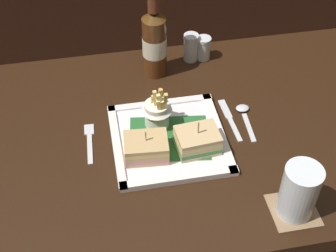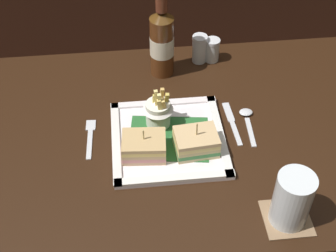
# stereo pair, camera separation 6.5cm
# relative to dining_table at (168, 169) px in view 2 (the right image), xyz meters

# --- Properties ---
(dining_table) EXTENTS (1.34, 0.73, 0.72)m
(dining_table) POSITION_rel_dining_table_xyz_m (0.00, 0.00, 0.00)
(dining_table) COLOR black
(dining_table) RESTS_ON ground_plane
(square_plate) EXTENTS (0.27, 0.27, 0.02)m
(square_plate) POSITION_rel_dining_table_xyz_m (-0.00, -0.03, 0.14)
(square_plate) COLOR white
(square_plate) RESTS_ON dining_table
(sandwich_half_left) EXTENTS (0.11, 0.08, 0.08)m
(sandwich_half_left) POSITION_rel_dining_table_xyz_m (-0.06, -0.07, 0.17)
(sandwich_half_left) COLOR #DBA97E
(sandwich_half_left) RESTS_ON square_plate
(sandwich_half_right) EXTENTS (0.10, 0.08, 0.09)m
(sandwich_half_right) POSITION_rel_dining_table_xyz_m (0.06, -0.07, 0.17)
(sandwich_half_right) COLOR #D6BD85
(sandwich_half_right) RESTS_ON square_plate
(fries_cup) EXTENTS (0.08, 0.08, 0.11)m
(fries_cup) POSITION_rel_dining_table_xyz_m (-0.02, 0.03, 0.19)
(fries_cup) COLOR silver
(fries_cup) RESTS_ON square_plate
(beer_bottle) EXTENTS (0.07, 0.07, 0.27)m
(beer_bottle) POSITION_rel_dining_table_xyz_m (0.01, 0.25, 0.24)
(beer_bottle) COLOR #562B13
(beer_bottle) RESTS_ON dining_table
(drink_coaster) EXTENTS (0.10, 0.10, 0.00)m
(drink_coaster) POSITION_rel_dining_table_xyz_m (0.22, -0.28, 0.14)
(drink_coaster) COLOR #947351
(drink_coaster) RESTS_ON dining_table
(water_glass) EXTENTS (0.08, 0.08, 0.13)m
(water_glass) POSITION_rel_dining_table_xyz_m (0.22, -0.28, 0.20)
(water_glass) COLOR silver
(water_glass) RESTS_ON dining_table
(fork) EXTENTS (0.03, 0.13, 0.00)m
(fork) POSITION_rel_dining_table_xyz_m (-0.19, 0.01, 0.14)
(fork) COLOR silver
(fork) RESTS_ON dining_table
(knife) EXTENTS (0.02, 0.16, 0.00)m
(knife) POSITION_rel_dining_table_xyz_m (0.17, 0.03, 0.14)
(knife) COLOR silver
(knife) RESTS_ON dining_table
(spoon) EXTENTS (0.03, 0.13, 0.01)m
(spoon) POSITION_rel_dining_table_xyz_m (0.21, 0.03, 0.14)
(spoon) COLOR silver
(spoon) RESTS_ON dining_table
(salt_shaker) EXTENTS (0.04, 0.04, 0.08)m
(salt_shaker) POSITION_rel_dining_table_xyz_m (0.12, 0.29, 0.17)
(salt_shaker) COLOR silver
(salt_shaker) RESTS_ON dining_table
(pepper_shaker) EXTENTS (0.04, 0.04, 0.07)m
(pepper_shaker) POSITION_rel_dining_table_xyz_m (0.16, 0.29, 0.17)
(pepper_shaker) COLOR silver
(pepper_shaker) RESTS_ON dining_table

